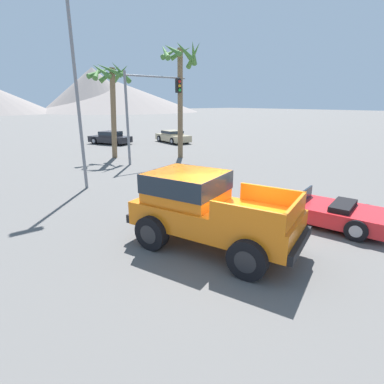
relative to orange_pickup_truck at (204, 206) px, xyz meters
name	(u,v)px	position (x,y,z in m)	size (l,w,h in m)	color
ground_plane	(233,249)	(0.40, -0.78, -1.14)	(320.00, 320.00, 0.00)	#5B5956
orange_pickup_truck	(204,206)	(0.00, 0.00, 0.00)	(3.52, 5.10, 2.03)	orange
red_convertible_car	(318,210)	(4.08, -1.09, -0.72)	(2.74, 4.58, 1.04)	red
parked_car_dark	(110,138)	(6.64, 22.05, -0.52)	(3.41, 4.40, 1.21)	#232328
parked_car_tan	(173,136)	(12.08, 19.28, -0.53)	(2.10, 4.29, 1.19)	tan
traffic_light_main	(151,100)	(5.25, 11.67, 2.90)	(4.55, 0.38, 5.72)	slate
street_lamp_post	(75,77)	(-0.64, 7.86, 3.77)	(0.90, 0.24, 8.25)	slate
palm_tree_tall	(180,73)	(7.72, 11.79, 4.67)	(2.84, 2.69, 7.81)	brown
palm_tree_short	(111,86)	(3.84, 14.63, 3.80)	(2.70, 2.92, 6.49)	brown
distant_mountain_range	(88,95)	(39.91, 121.11, 5.56)	(103.79, 67.26, 17.60)	gray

